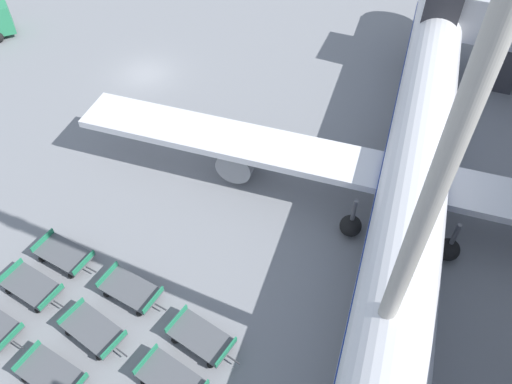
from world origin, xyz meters
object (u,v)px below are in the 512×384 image
(airplane, at_px, (417,160))
(baggage_dolly_row_mid_b_col_b, at_px, (131,290))
(baggage_dolly_row_mid_a_col_a, at_px, (32,287))
(baggage_dolly_row_mid_a_col_b, at_px, (93,330))
(baggage_dolly_row_mid_a_col_c, at_px, (172,380))
(baggage_dolly_row_mid_b_col_a, at_px, (64,254))
(baggage_dolly_row_near_col_b, at_px, (52,375))
(apron_light_mast, at_px, (450,152))
(baggage_dolly_row_mid_b_col_c, at_px, (201,338))

(airplane, relative_size, baggage_dolly_row_mid_b_col_b, 11.50)
(baggage_dolly_row_mid_a_col_a, bearing_deg, baggage_dolly_row_mid_a_col_b, -6.77)
(baggage_dolly_row_mid_a_col_b, bearing_deg, baggage_dolly_row_mid_a_col_c, -4.22)
(airplane, height_order, baggage_dolly_row_mid_b_col_a, airplane)
(baggage_dolly_row_mid_b_col_a, bearing_deg, baggage_dolly_row_mid_a_col_b, -33.50)
(baggage_dolly_row_near_col_b, xyz_separation_m, baggage_dolly_row_mid_a_col_b, (0.27, 2.51, 0.00))
(baggage_dolly_row_near_col_b, xyz_separation_m, apron_light_mast, (12.29, 6.69, 12.95))
(baggage_dolly_row_mid_a_col_b, bearing_deg, baggage_dolly_row_near_col_b, -96.20)
(baggage_dolly_row_mid_b_col_a, bearing_deg, baggage_dolly_row_mid_b_col_b, -2.51)
(baggage_dolly_row_mid_b_col_a, distance_m, apron_light_mast, 20.78)
(baggage_dolly_row_near_col_b, distance_m, baggage_dolly_row_mid_b_col_c, 6.69)
(baggage_dolly_row_mid_a_col_c, distance_m, baggage_dolly_row_mid_b_col_a, 9.29)
(baggage_dolly_row_mid_b_col_a, bearing_deg, baggage_dolly_row_mid_a_col_a, -92.87)
(baggage_dolly_row_near_col_b, relative_size, baggage_dolly_row_mid_b_col_c, 0.99)
(baggage_dolly_row_mid_b_col_a, xyz_separation_m, baggage_dolly_row_mid_b_col_c, (8.90, -0.82, 0.00))
(baggage_dolly_row_mid_a_col_b, distance_m, baggage_dolly_row_mid_b_col_a, 5.01)
(baggage_dolly_row_near_col_b, bearing_deg, baggage_dolly_row_mid_b_col_c, 41.69)
(baggage_dolly_row_near_col_b, distance_m, baggage_dolly_row_mid_a_col_a, 5.02)
(airplane, relative_size, baggage_dolly_row_mid_b_col_c, 11.40)
(baggage_dolly_row_mid_a_col_a, relative_size, baggage_dolly_row_mid_b_col_c, 0.99)
(baggage_dolly_row_near_col_b, height_order, baggage_dolly_row_mid_a_col_a, same)
(airplane, distance_m, baggage_dolly_row_mid_a_col_a, 21.11)
(baggage_dolly_row_mid_b_col_a, distance_m, baggage_dolly_row_mid_b_col_c, 8.94)
(baggage_dolly_row_mid_a_col_a, xyz_separation_m, baggage_dolly_row_mid_b_col_c, (9.01, 1.43, 0.00))
(baggage_dolly_row_mid_a_col_a, xyz_separation_m, baggage_dolly_row_mid_a_col_c, (8.87, -0.85, 0.00))
(airplane, distance_m, baggage_dolly_row_mid_b_col_c, 14.66)
(baggage_dolly_row_mid_a_col_a, height_order, baggage_dolly_row_mid_b_col_a, same)
(baggage_dolly_row_mid_b_col_c, bearing_deg, baggage_dolly_row_near_col_b, -138.31)
(baggage_dolly_row_mid_a_col_a, height_order, baggage_dolly_row_mid_b_col_b, same)
(baggage_dolly_row_mid_a_col_c, bearing_deg, baggage_dolly_row_mid_b_col_c, 86.35)
(baggage_dolly_row_mid_a_col_b, relative_size, baggage_dolly_row_mid_b_col_a, 1.01)
(baggage_dolly_row_mid_a_col_a, distance_m, apron_light_mast, 21.14)
(baggage_dolly_row_mid_b_col_b, height_order, apron_light_mast, apron_light_mast)
(airplane, xyz_separation_m, baggage_dolly_row_mid_b_col_a, (-15.02, -12.18, -2.88))
(baggage_dolly_row_mid_a_col_a, relative_size, apron_light_mast, 0.15)
(baggage_dolly_row_mid_b_col_c, relative_size, apron_light_mast, 0.15)
(apron_light_mast, bearing_deg, baggage_dolly_row_mid_a_col_a, -167.33)
(airplane, height_order, baggage_dolly_row_mid_b_col_b, airplane)
(baggage_dolly_row_mid_a_col_b, height_order, baggage_dolly_row_mid_b_col_b, same)
(baggage_dolly_row_mid_a_col_a, bearing_deg, baggage_dolly_row_mid_b_col_b, 24.34)
(baggage_dolly_row_near_col_b, height_order, baggage_dolly_row_mid_b_col_b, same)
(baggage_dolly_row_mid_a_col_b, bearing_deg, apron_light_mast, 19.16)
(baggage_dolly_row_near_col_b, xyz_separation_m, baggage_dolly_row_mid_b_col_c, (5.00, 4.45, 0.00))
(baggage_dolly_row_mid_a_col_a, height_order, baggage_dolly_row_mid_b_col_c, same)
(baggage_dolly_row_mid_a_col_b, height_order, apron_light_mast, apron_light_mast)
(airplane, bearing_deg, baggage_dolly_row_mid_b_col_b, -130.54)
(baggage_dolly_row_mid_a_col_a, distance_m, baggage_dolly_row_mid_b_col_a, 2.26)
(baggage_dolly_row_mid_b_col_b, relative_size, apron_light_mast, 0.15)
(baggage_dolly_row_near_col_b, xyz_separation_m, baggage_dolly_row_mid_b_col_b, (0.54, 5.08, 0.00))
(airplane, relative_size, apron_light_mast, 1.75)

